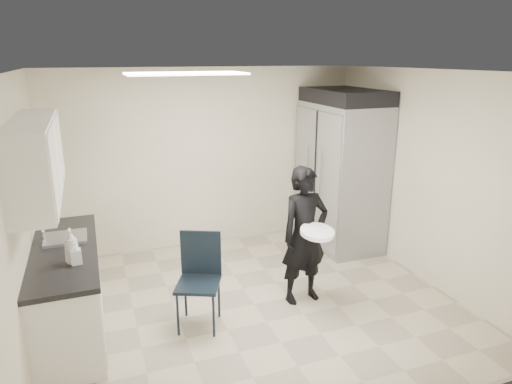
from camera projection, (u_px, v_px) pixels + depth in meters
name	position (u px, v px, depth m)	size (l,w,h in m)	color
floor	(254.00, 304.00, 5.25)	(4.50, 4.50, 0.00)	tan
ceiling	(254.00, 71.00, 4.50)	(4.50, 4.50, 0.00)	white
back_wall	(207.00, 159.00, 6.67)	(4.50, 4.50, 0.00)	beige
left_wall	(21.00, 222.00, 4.13)	(4.00, 4.00, 0.00)	beige
right_wall	(425.00, 178.00, 5.63)	(4.00, 4.00, 0.00)	beige
ceiling_panel	(186.00, 74.00, 4.67)	(1.20, 0.60, 0.02)	white
lower_counter	(68.00, 292.00, 4.66)	(0.60, 1.90, 0.86)	silver
countertop	(63.00, 251.00, 4.53)	(0.64, 1.95, 0.05)	black
sink	(66.00, 243.00, 4.76)	(0.42, 0.40, 0.14)	gray
faucet	(43.00, 232.00, 4.65)	(0.02, 0.02, 0.24)	silver
upper_cabinets	(36.00, 159.00, 4.22)	(0.35, 1.80, 0.75)	silver
towel_dispenser	(41.00, 157.00, 5.29)	(0.22, 0.30, 0.35)	black
notice_sticker_left	(24.00, 227.00, 4.24)	(0.00, 0.12, 0.07)	yellow
notice_sticker_right	(27.00, 223.00, 4.43)	(0.00, 0.12, 0.07)	yellow
commercial_fridge	(341.00, 176.00, 6.70)	(0.80, 1.35, 2.10)	gray
fridge_compressor	(345.00, 96.00, 6.37)	(0.80, 1.35, 0.20)	black
folding_chair	(198.00, 284.00, 4.70)	(0.43, 0.43, 0.97)	black
man_tuxedo	(305.00, 236.00, 5.15)	(0.58, 0.39, 1.59)	black
bucket_lid	(317.00, 232.00, 4.89)	(0.37, 0.37, 0.05)	white
soap_bottle_a	(71.00, 246.00, 4.16)	(0.13, 0.13, 0.34)	white
soap_bottle_b	(76.00, 253.00, 4.17)	(0.09, 0.10, 0.21)	#B0B0BD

